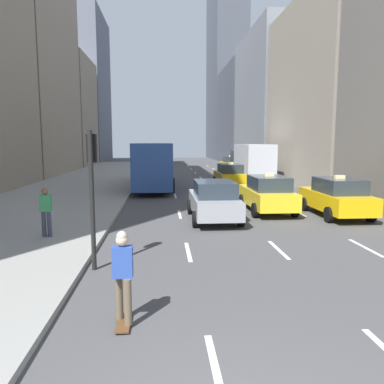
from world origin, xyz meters
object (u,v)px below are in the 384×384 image
(taxi_lead, at_px, (336,197))
(taxi_third, at_px, (230,175))
(sedan_black_near, at_px, (214,200))
(pedestrian_mid_block, at_px, (46,210))
(traffic_light_pole, at_px, (92,177))
(skateboarder, at_px, (123,274))
(box_truck, at_px, (251,161))
(taxi_fourth, at_px, (267,194))
(taxi_second, at_px, (230,164))
(city_bus, at_px, (154,163))

(taxi_lead, height_order, taxi_third, same)
(sedan_black_near, bearing_deg, pedestrian_mid_block, -153.97)
(sedan_black_near, bearing_deg, traffic_light_pole, -123.68)
(skateboarder, distance_m, pedestrian_mid_block, 6.91)
(box_truck, height_order, pedestrian_mid_block, box_truck)
(taxi_lead, height_order, pedestrian_mid_block, taxi_lead)
(taxi_third, xyz_separation_m, taxi_fourth, (0.00, -10.19, 0.00))
(skateboarder, height_order, traffic_light_pole, traffic_light_pole)
(box_truck, bearing_deg, taxi_lead, -90.00)
(box_truck, distance_m, pedestrian_mid_block, 23.05)
(pedestrian_mid_block, bearing_deg, traffic_light_pole, -54.61)
(sedan_black_near, xyz_separation_m, traffic_light_pole, (-3.95, -5.93, 1.55))
(taxi_second, bearing_deg, traffic_light_pole, -106.17)
(taxi_second, bearing_deg, taxi_lead, -90.00)
(city_bus, bearing_deg, traffic_light_pole, -93.59)
(taxi_fourth, height_order, traffic_light_pole, traffic_light_pole)
(city_bus, bearing_deg, skateboarder, -90.17)
(pedestrian_mid_block, relative_size, traffic_light_pole, 0.46)
(taxi_lead, bearing_deg, taxi_third, 103.73)
(skateboarder, bearing_deg, taxi_lead, 48.31)
(skateboarder, bearing_deg, taxi_fourth, 62.24)
(taxi_third, height_order, traffic_light_pole, traffic_light_pole)
(pedestrian_mid_block, bearing_deg, sedan_black_near, 26.03)
(taxi_lead, bearing_deg, sedan_black_near, -175.63)
(city_bus, height_order, pedestrian_mid_block, city_bus)
(taxi_lead, xyz_separation_m, taxi_second, (0.00, 26.57, 0.00))
(taxi_fourth, bearing_deg, sedan_black_near, -148.83)
(taxi_fourth, bearing_deg, taxi_lead, -24.34)
(pedestrian_mid_block, bearing_deg, taxi_lead, 16.20)
(taxi_lead, distance_m, pedestrian_mid_block, 12.14)
(taxi_third, distance_m, taxi_fourth, 10.19)
(taxi_second, xyz_separation_m, taxi_third, (-2.80, -15.12, 0.00))
(taxi_third, distance_m, traffic_light_pole, 19.11)
(taxi_lead, distance_m, traffic_light_pole, 11.57)
(taxi_third, height_order, taxi_fourth, same)
(traffic_light_pole, bearing_deg, box_truck, 67.31)
(sedan_black_near, relative_size, skateboarder, 2.58)
(taxi_fourth, height_order, pedestrian_mid_block, taxi_fourth)
(city_bus, relative_size, traffic_light_pole, 3.22)
(taxi_second, xyz_separation_m, sedan_black_near, (-5.60, -27.00, -0.02))
(taxi_lead, distance_m, taxi_fourth, 3.07)
(city_bus, xyz_separation_m, box_truck, (8.41, 4.72, -0.08))
(taxi_third, bearing_deg, taxi_second, 79.51)
(taxi_fourth, height_order, sedan_black_near, taxi_fourth)
(taxi_lead, relative_size, taxi_third, 1.00)
(box_truck, height_order, skateboarder, box_truck)
(skateboarder, bearing_deg, taxi_second, 76.79)
(taxi_fourth, distance_m, box_truck, 15.50)
(taxi_second, distance_m, skateboarder, 37.07)
(box_truck, bearing_deg, skateboarder, -108.05)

